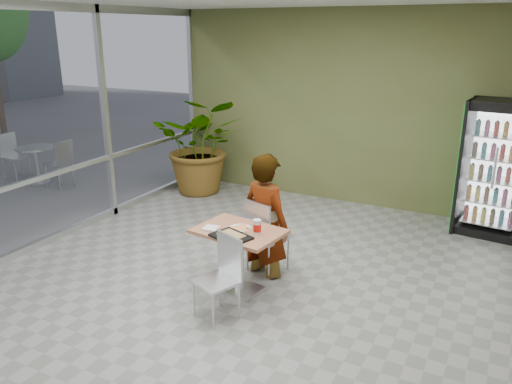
% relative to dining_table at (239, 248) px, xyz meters
% --- Properties ---
extents(ground, '(7.00, 7.00, 0.00)m').
position_rel_dining_table_xyz_m(ground, '(-0.04, 0.08, -0.54)').
color(ground, gray).
rests_on(ground, ground).
extents(room_envelope, '(6.00, 7.00, 3.20)m').
position_rel_dining_table_xyz_m(room_envelope, '(-0.04, 0.08, 1.06)').
color(room_envelope, silver).
rests_on(room_envelope, ground).
extents(storefront_frame, '(0.10, 7.00, 3.20)m').
position_rel_dining_table_xyz_m(storefront_frame, '(-3.04, 0.08, 1.06)').
color(storefront_frame, '#BBBEC1').
rests_on(storefront_frame, ground).
extents(dining_table, '(1.02, 0.77, 0.75)m').
position_rel_dining_table_xyz_m(dining_table, '(0.00, 0.00, 0.00)').
color(dining_table, '#A36645').
rests_on(dining_table, ground).
extents(chair_far, '(0.52, 0.52, 0.94)m').
position_rel_dining_table_xyz_m(chair_far, '(0.03, 0.51, 0.02)').
color(chair_far, '#BBBEC1').
rests_on(chair_far, ground).
extents(chair_near, '(0.50, 0.51, 0.87)m').
position_rel_dining_table_xyz_m(chair_near, '(0.10, -0.52, -0.02)').
color(chair_near, '#BBBEC1').
rests_on(chair_near, ground).
extents(seated_woman, '(0.76, 0.60, 1.80)m').
position_rel_dining_table_xyz_m(seated_woman, '(0.06, 0.56, 0.07)').
color(seated_woman, black).
rests_on(seated_woman, ground).
extents(pizza_plate, '(0.31, 0.25, 0.03)m').
position_rel_dining_table_xyz_m(pizza_plate, '(-0.01, 0.03, 0.23)').
color(pizza_plate, silver).
rests_on(pizza_plate, dining_table).
extents(soda_cup, '(0.09, 0.09, 0.16)m').
position_rel_dining_table_xyz_m(soda_cup, '(0.23, -0.01, 0.29)').
color(soda_cup, silver).
rests_on(soda_cup, dining_table).
extents(napkin_stack, '(0.18, 0.18, 0.02)m').
position_rel_dining_table_xyz_m(napkin_stack, '(-0.28, -0.12, 0.23)').
color(napkin_stack, silver).
rests_on(napkin_stack, dining_table).
extents(cafeteria_tray, '(0.49, 0.42, 0.02)m').
position_rel_dining_table_xyz_m(cafeteria_tray, '(0.03, -0.23, 0.23)').
color(cafeteria_tray, black).
rests_on(cafeteria_tray, dining_table).
extents(beverage_fridge, '(0.96, 0.77, 1.94)m').
position_rel_dining_table_xyz_m(beverage_fridge, '(2.38, 3.19, 0.43)').
color(beverage_fridge, black).
rests_on(beverage_fridge, ground).
extents(potted_plant, '(1.98, 1.87, 1.75)m').
position_rel_dining_table_xyz_m(potted_plant, '(-2.40, 2.91, 0.34)').
color(potted_plant, '#2D7230').
rests_on(potted_plant, ground).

